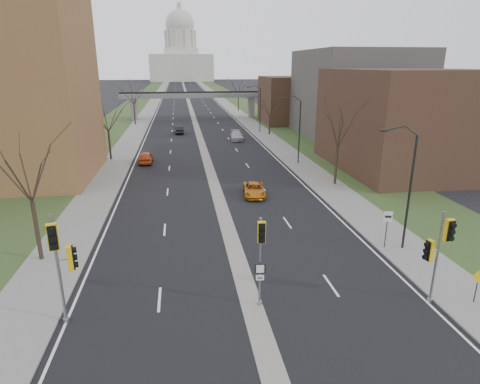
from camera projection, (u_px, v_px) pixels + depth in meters
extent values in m
plane|color=black|center=(254.00, 313.00, 21.15)|extent=(700.00, 700.00, 0.00)
cube|color=black|center=(187.00, 97.00, 162.49)|extent=(20.00, 600.00, 0.01)
cube|color=gray|center=(187.00, 97.00, 162.49)|extent=(1.20, 600.00, 0.02)
cube|color=gray|center=(217.00, 96.00, 164.16)|extent=(4.00, 600.00, 0.12)
cube|color=gray|center=(157.00, 97.00, 160.78)|extent=(4.00, 600.00, 0.12)
cube|color=#293C1B|center=(231.00, 96.00, 165.01)|extent=(8.00, 600.00, 0.10)
cube|color=#293C1B|center=(142.00, 97.00, 159.93)|extent=(8.00, 600.00, 0.10)
cube|color=#4B3423|center=(406.00, 120.00, 49.09)|extent=(16.00, 20.00, 12.00)
cube|color=#54524D|center=(355.00, 94.00, 71.82)|extent=(18.00, 22.00, 15.00)
cube|color=#4B3423|center=(295.00, 100.00, 88.69)|extent=(14.00, 14.00, 10.00)
cube|color=slate|center=(134.00, 109.00, 93.79)|extent=(1.20, 2.50, 5.00)
cube|color=slate|center=(251.00, 108.00, 97.74)|extent=(1.20, 2.50, 5.00)
cube|color=slate|center=(193.00, 96.00, 94.86)|extent=(34.00, 3.00, 1.00)
cube|color=black|center=(193.00, 92.00, 94.65)|extent=(34.00, 0.15, 0.50)
cube|color=#BAB5AA|center=(182.00, 68.00, 319.64)|extent=(48.00, 42.00, 20.00)
cube|color=#BAB5AA|center=(181.00, 52.00, 315.99)|extent=(26.00, 26.00, 5.00)
cylinder|color=#BAB5AA|center=(180.00, 40.00, 313.26)|extent=(22.00, 22.00, 14.00)
sphere|color=#BAB5AA|center=(180.00, 25.00, 309.92)|extent=(22.00, 22.00, 22.00)
cylinder|color=#BAB5AA|center=(179.00, 8.00, 306.43)|extent=(3.60, 3.60, 4.50)
cylinder|color=black|center=(409.00, 194.00, 27.21)|extent=(0.16, 0.16, 8.00)
cube|color=black|center=(385.00, 131.00, 25.57)|extent=(0.45, 0.18, 0.14)
cylinder|color=black|center=(299.00, 133.00, 51.71)|extent=(0.16, 0.16, 8.00)
cube|color=black|center=(283.00, 98.00, 50.07)|extent=(0.45, 0.18, 0.14)
cylinder|color=black|center=(260.00, 111.00, 76.21)|extent=(0.16, 0.16, 8.00)
cube|color=black|center=(248.00, 87.00, 74.57)|extent=(0.45, 0.18, 0.14)
cylinder|color=#382B21|center=(37.00, 231.00, 26.21)|extent=(0.28, 0.28, 4.00)
cylinder|color=#382B21|center=(110.00, 145.00, 54.51)|extent=(0.28, 0.28, 3.75)
cylinder|color=#382B21|center=(135.00, 114.00, 86.47)|extent=(0.28, 0.28, 4.25)
cylinder|color=#382B21|center=(336.00, 166.00, 43.07)|extent=(0.28, 0.28, 4.00)
cylinder|color=#382B21|center=(269.00, 125.00, 74.24)|extent=(0.28, 0.28, 3.50)
cylinder|color=#382B21|center=(238.00, 103.00, 111.82)|extent=(0.28, 0.28, 4.25)
cylinder|color=gray|center=(59.00, 271.00, 19.50)|extent=(0.16, 0.16, 5.86)
cylinder|color=gray|center=(66.00, 320.00, 20.36)|extent=(0.32, 0.32, 0.23)
cube|color=gold|center=(53.00, 237.00, 18.39)|extent=(0.57, 0.56, 1.30)
cube|color=gold|center=(70.00, 258.00, 19.55)|extent=(0.56, 0.57, 1.30)
cylinder|color=gray|center=(260.00, 263.00, 21.12)|extent=(0.14, 0.14, 5.08)
cylinder|color=gray|center=(259.00, 303.00, 21.86)|extent=(0.27, 0.27, 0.20)
cube|color=gold|center=(262.00, 232.00, 20.06)|extent=(0.44, 0.43, 1.12)
cube|color=black|center=(260.00, 268.00, 21.21)|extent=(0.59, 0.09, 0.59)
cube|color=silver|center=(260.00, 277.00, 21.37)|extent=(0.44, 0.08, 0.29)
cylinder|color=gray|center=(437.00, 258.00, 21.34)|extent=(0.14, 0.14, 5.32)
cylinder|color=gray|center=(430.00, 300.00, 22.12)|extent=(0.29, 0.29, 0.20)
cube|color=gold|center=(449.00, 230.00, 20.31)|extent=(0.46, 0.44, 1.18)
cube|color=gold|center=(430.00, 251.00, 21.08)|extent=(0.44, 0.46, 1.18)
cylinder|color=black|center=(386.00, 232.00, 28.10)|extent=(0.06, 0.06, 2.35)
cube|color=silver|center=(388.00, 216.00, 27.74)|extent=(0.57, 0.20, 0.75)
cylinder|color=black|center=(476.00, 289.00, 21.68)|extent=(0.06, 0.06, 1.57)
cube|color=#E8B50C|center=(479.00, 276.00, 21.45)|extent=(0.76, 0.15, 0.76)
imported|color=#B74014|center=(146.00, 157.00, 53.19)|extent=(1.88, 4.55, 1.54)
imported|color=black|center=(179.00, 130.00, 76.00)|extent=(1.93, 4.53, 1.45)
imported|color=#BF6A14|center=(254.00, 190.00, 39.90)|extent=(2.55, 4.70, 1.25)
imported|color=#A8A8AF|center=(237.00, 136.00, 69.39)|extent=(2.43, 5.30, 1.50)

